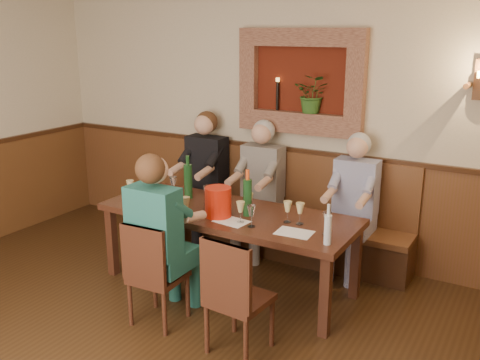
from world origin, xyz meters
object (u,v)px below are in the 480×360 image
object	(u,v)px
person_bench_mid	(258,200)
water_bottle	(328,229)
person_bench_right	(351,218)
spittoon_bucket	(218,202)
chair_near_left	(158,293)
bench	(273,223)
chair_near_right	(238,318)
wine_bottle_green_a	(247,197)
person_bench_left	(203,189)
wine_bottle_green_b	(188,180)
dining_table	(228,219)
person_chair_front	(162,252)

from	to	relation	value
person_bench_mid	water_bottle	xyz separation A→B (m)	(1.21, -1.12, 0.28)
person_bench_right	spittoon_bucket	distance (m)	1.39
chair_near_left	bench	bearing A→B (deg)	82.02
chair_near_right	wine_bottle_green_a	bearing A→B (deg)	120.06
bench	chair_near_right	bearing A→B (deg)	-71.03
bench	person_bench_right	bearing A→B (deg)	-6.64
person_bench_right	wine_bottle_green_a	bearing A→B (deg)	-129.12
spittoon_bucket	wine_bottle_green_a	distance (m)	0.27
bench	person_bench_left	distance (m)	0.90
person_bench_mid	person_bench_right	size ratio (longest dim) A/B	1.03
chair_near_left	person_bench_right	size ratio (longest dim) A/B	0.63
wine_bottle_green_a	person_bench_left	bearing A→B (deg)	141.35
spittoon_bucket	wine_bottle_green_a	bearing A→B (deg)	35.29
chair_near_left	wine_bottle_green_b	bearing A→B (deg)	108.14
wine_bottle_green_b	dining_table	bearing A→B (deg)	-14.58
person_bench_mid	chair_near_right	bearing A→B (deg)	-66.28
person_chair_front	bench	bearing A→B (deg)	84.71
dining_table	person_bench_left	world-z (taller)	person_bench_left
person_bench_right	chair_near_right	bearing A→B (deg)	-99.17
chair_near_right	person_bench_left	xyz separation A→B (m)	(-1.48, 1.72, 0.35)
dining_table	spittoon_bucket	xyz separation A→B (m)	(-0.00, -0.17, 0.21)
chair_near_left	person_bench_left	size ratio (longest dim) A/B	0.60
chair_near_left	wine_bottle_green_a	bearing A→B (deg)	63.31
person_bench_mid	spittoon_bucket	size ratio (longest dim) A/B	5.40
person_bench_mid	bench	bearing A→B (deg)	39.84
chair_near_right	water_bottle	world-z (taller)	water_bottle
wine_bottle_green_b	person_bench_mid	bearing A→B (deg)	58.97
chair_near_right	person_bench_right	size ratio (longest dim) A/B	0.66
person_bench_left	wine_bottle_green_a	size ratio (longest dim) A/B	3.50
person_bench_mid	wine_bottle_green_b	bearing A→B (deg)	-121.03
chair_near_right	wine_bottle_green_b	bearing A→B (deg)	143.46
person_bench_mid	water_bottle	size ratio (longest dim) A/B	4.43
person_chair_front	person_bench_mid	bearing A→B (deg)	88.88
person_bench_right	person_bench_left	bearing A→B (deg)	-179.93
person_bench_right	spittoon_bucket	size ratio (longest dim) A/B	5.26
person_bench_mid	spittoon_bucket	bearing A→B (deg)	-82.75
wine_bottle_green_a	person_bench_mid	bearing A→B (deg)	111.93
person_bench_left	person_bench_right	distance (m)	1.75
chair_near_right	water_bottle	distance (m)	0.97
person_bench_left	bench	bearing A→B (deg)	7.25
person_chair_front	wine_bottle_green_a	size ratio (longest dim) A/B	3.40
water_bottle	person_bench_right	bearing A→B (deg)	98.82
wine_bottle_green_a	wine_bottle_green_b	bearing A→B (deg)	168.42
dining_table	wine_bottle_green_a	size ratio (longest dim) A/B	5.64
bench	person_chair_front	bearing A→B (deg)	-95.29
dining_table	bench	distance (m)	1.01
bench	person_bench_left	xyz separation A→B (m)	(-0.85, -0.11, 0.29)
person_bench_left	spittoon_bucket	distance (m)	1.34
person_bench_left	spittoon_bucket	xyz separation A→B (m)	(0.85, -1.00, 0.26)
wine_bottle_green_a	bench	bearing A→B (deg)	102.63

